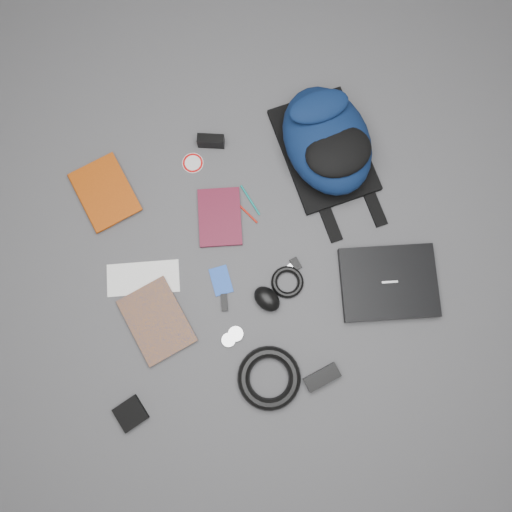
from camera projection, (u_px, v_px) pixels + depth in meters
name	position (u px, v px, depth m)	size (l,w,h in m)	color
ground	(256.00, 257.00, 1.67)	(4.00, 4.00, 0.00)	#4F4F51
backpack	(327.00, 140.00, 1.65)	(0.30, 0.43, 0.18)	#081533
laptop	(389.00, 283.00, 1.64)	(0.31, 0.24, 0.03)	black
textbook_red	(82.00, 205.00, 1.69)	(0.17, 0.23, 0.03)	#963608
comic_book	(133.00, 334.00, 1.61)	(0.18, 0.24, 0.02)	#C96F0E
envelope	(143.00, 278.00, 1.65)	(0.24, 0.11, 0.00)	white
dvd_case	(220.00, 217.00, 1.69)	(0.14, 0.20, 0.02)	#4A0E1D
compact_camera	(211.00, 141.00, 1.72)	(0.09, 0.03, 0.05)	black
sticker_disc	(193.00, 163.00, 1.73)	(0.07, 0.07, 0.00)	white
pen_teal	(250.00, 200.00, 1.70)	(0.01, 0.01, 0.12)	#0D7B73
pen_red	(245.00, 210.00, 1.69)	(0.01, 0.01, 0.12)	#B71B0E
id_badge	(221.00, 281.00, 1.65)	(0.06, 0.09, 0.00)	#1745B1
usb_black	(224.00, 302.00, 1.63)	(0.02, 0.06, 0.01)	black
usb_silver	(292.00, 269.00, 1.66)	(0.02, 0.04, 0.01)	silver
key_fob	(296.00, 264.00, 1.66)	(0.03, 0.04, 0.01)	black
mouse	(267.00, 299.00, 1.62)	(0.07, 0.10, 0.05)	black
headphone_left	(236.00, 334.00, 1.61)	(0.05, 0.05, 0.01)	silver
headphone_right	(229.00, 340.00, 1.61)	(0.05, 0.05, 0.01)	#BDBDBF
cable_coil	(287.00, 282.00, 1.64)	(0.11, 0.11, 0.02)	black
power_brick	(322.00, 377.00, 1.58)	(0.11, 0.05, 0.03)	black
power_cord_coil	(269.00, 378.00, 1.58)	(0.20, 0.20, 0.04)	black
pouch	(131.00, 414.00, 1.56)	(0.08, 0.08, 0.02)	black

